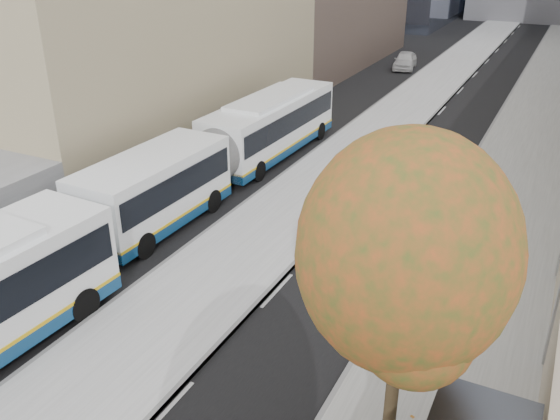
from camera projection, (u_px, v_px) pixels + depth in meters
The scene contains 5 objects.
bus_platform at pixel (376, 135), 34.05m from camera, with size 4.25×150.00×0.15m, color #A6A6A6.
sidewalk at pixel (523, 157), 30.83m from camera, with size 4.75×150.00×0.08m, color gray.
tree_c at pixel (407, 254), 11.03m from camera, with size 4.20×4.20×7.28m.
bus_far at pixel (229, 148), 27.30m from camera, with size 3.04×17.89×2.97m.
distant_car at pixel (405, 60), 50.29m from camera, with size 1.70×4.21×1.43m, color #BABABA.
Camera 1 is at (5.79, 3.34, 10.70)m, focal length 38.00 mm.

